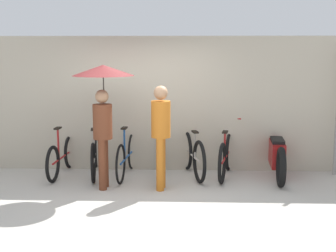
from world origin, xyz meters
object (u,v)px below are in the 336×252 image
parked_bicycle_1 (95,155)px  parked_bicycle_5 (226,156)px  parked_bicycle_0 (62,156)px  parked_bicycle_2 (127,156)px  pedestrian_leading (103,91)px  motorcycle (277,155)px  parked_bicycle_3 (160,155)px  pedestrian_center (161,129)px  parked_bicycle_4 (193,155)px

parked_bicycle_1 → parked_bicycle_5: 2.44m
parked_bicycle_0 → parked_bicycle_2: parked_bicycle_0 is taller
pedestrian_leading → motorcycle: bearing=16.5°
motorcycle → parked_bicycle_1: bearing=95.2°
parked_bicycle_0 → pedestrian_leading: size_ratio=0.82×
parked_bicycle_2 → parked_bicycle_3: bearing=-85.1°
parked_bicycle_0 → pedestrian_center: 2.18m
parked_bicycle_2 → parked_bicycle_5: 1.83m
parked_bicycle_3 → parked_bicycle_4: size_ratio=1.08×
parked_bicycle_1 → motorcycle: parked_bicycle_1 is taller
pedestrian_center → motorcycle: (2.10, 0.89, -0.63)m
parked_bicycle_4 → parked_bicycle_5: (0.61, -0.03, -0.01)m
parked_bicycle_3 → parked_bicycle_4: parked_bicycle_3 is taller
parked_bicycle_2 → motorcycle: size_ratio=0.85×
pedestrian_leading → parked_bicycle_3: bearing=40.6°
parked_bicycle_0 → parked_bicycle_4: (2.43, 0.03, 0.04)m
parked_bicycle_0 → parked_bicycle_5: size_ratio=1.02×
parked_bicycle_5 → motorcycle: bearing=-75.0°
parked_bicycle_0 → parked_bicycle_3: size_ratio=0.93×
parked_bicycle_3 → motorcycle: parked_bicycle_3 is taller
parked_bicycle_5 → motorcycle: parked_bicycle_5 is taller
parked_bicycle_2 → parked_bicycle_3: size_ratio=0.97×
parked_bicycle_3 → parked_bicycle_5: parked_bicycle_3 is taller
parked_bicycle_1 → pedestrian_center: size_ratio=1.02×
parked_bicycle_1 → pedestrian_center: (1.29, -0.87, 0.65)m
pedestrian_leading → pedestrian_center: (0.96, -0.10, -0.62)m
parked_bicycle_3 → parked_bicycle_4: (0.61, 0.05, -0.01)m
pedestrian_center → motorcycle: 2.36m
parked_bicycle_1 → motorcycle: (3.38, 0.02, 0.02)m
parked_bicycle_2 → parked_bicycle_4: size_ratio=1.05×
motorcycle → parked_bicycle_5: bearing=97.9°
parked_bicycle_0 → pedestrian_center: pedestrian_center is taller
parked_bicycle_2 → parked_bicycle_3: parked_bicycle_3 is taller
parked_bicycle_0 → parked_bicycle_1: 0.61m
pedestrian_leading → pedestrian_center: size_ratio=1.19×
parked_bicycle_3 → parked_bicycle_4: 0.61m
motorcycle → parked_bicycle_0: bearing=95.7°
parked_bicycle_5 → pedestrian_leading: (-2.12, -0.74, 1.27)m
parked_bicycle_1 → pedestrian_leading: bearing=-165.6°
parked_bicycle_1 → parked_bicycle_2: bearing=-103.9°
motorcycle → parked_bicycle_4: bearing=95.7°
parked_bicycle_5 → motorcycle: (0.94, 0.05, 0.02)m
parked_bicycle_1 → parked_bicycle_4: size_ratio=1.05×
parked_bicycle_1 → pedestrian_leading: (0.32, -0.77, 1.27)m
motorcycle → pedestrian_center: bearing=118.0°
parked_bicycle_3 → pedestrian_leading: bearing=127.2°
parked_bicycle_5 → pedestrian_center: 1.57m
parked_bicycle_2 → parked_bicycle_3: 0.61m
parked_bicycle_0 → parked_bicycle_1: size_ratio=0.95×
parked_bicycle_5 → parked_bicycle_1: bearing=101.4°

